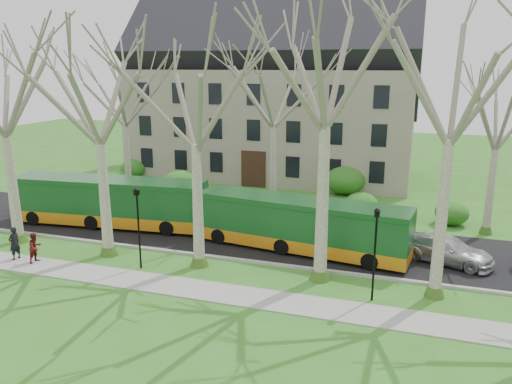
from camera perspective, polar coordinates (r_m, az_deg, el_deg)
ground at (r=25.91m, az=-0.19°, el=-9.47°), size 120.00×120.00×0.00m
sidewalk at (r=23.75m, az=-2.12°, el=-11.72°), size 70.00×2.00×0.06m
road at (r=30.79m, az=3.03°, el=-5.46°), size 80.00×8.00×0.06m
curb at (r=27.19m, az=0.81°, el=-8.12°), size 80.00×0.25×0.14m
building at (r=48.46m, az=1.99°, el=11.54°), size 26.50×12.20×16.00m
tree_row_verge at (r=24.23m, az=0.02°, el=6.14°), size 49.00×7.00×14.00m
tree_row_far at (r=34.91m, az=3.40°, el=7.00°), size 33.00×7.00×12.00m
lamp_row at (r=24.08m, az=-0.95°, el=-4.78°), size 36.22×0.22×4.30m
hedges at (r=39.60m, az=-0.27°, el=0.55°), size 30.60×8.60×2.00m
bus_lead at (r=34.42m, az=-16.43°, el=-1.01°), size 13.19×3.91×3.25m
bus_follow at (r=28.70m, az=5.06°, el=-3.66°), size 12.62×4.20×3.10m
sedan at (r=28.98m, az=20.87°, el=-6.15°), size 5.35×3.55×1.44m
pedestrian_a at (r=30.46m, az=-25.90°, el=-5.28°), size 0.52×0.72×1.84m
pedestrian_b at (r=29.60m, az=-23.92°, el=-5.82°), size 0.69×0.85×1.64m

